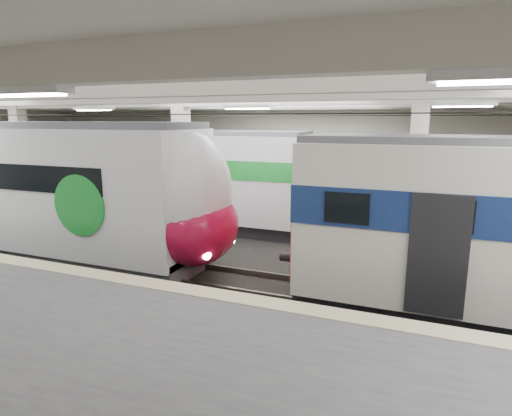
% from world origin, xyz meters
% --- Properties ---
extents(station_hall, '(36.00, 24.00, 5.75)m').
position_xyz_m(station_hall, '(0.00, -1.74, 3.24)').
color(station_hall, black).
rests_on(station_hall, ground).
extents(modern_emu, '(13.94, 2.88, 4.49)m').
position_xyz_m(modern_emu, '(-5.96, -0.00, 2.21)').
color(modern_emu, silver).
rests_on(modern_emu, ground).
extents(far_train, '(12.76, 2.72, 4.12)m').
position_xyz_m(far_train, '(-5.39, 5.50, 2.13)').
color(far_train, silver).
rests_on(far_train, ground).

